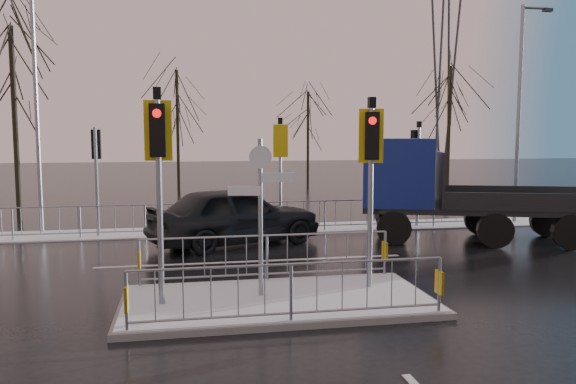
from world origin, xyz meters
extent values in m
plane|color=black|center=(0.00, 0.00, 0.00)|extent=(120.00, 120.00, 0.00)
cube|color=silver|center=(0.00, 8.60, 0.02)|extent=(30.00, 2.00, 0.04)
cube|color=silver|center=(0.00, 3.80, 0.00)|extent=(8.00, 0.15, 0.01)
cube|color=slate|center=(0.00, 0.00, 0.06)|extent=(6.00, 3.00, 0.12)
cube|color=silver|center=(0.00, 0.00, 0.14)|extent=(5.85, 2.85, 0.03)
cube|color=gold|center=(-2.70, -1.38, 0.67)|extent=(0.05, 0.28, 0.42)
cube|color=gold|center=(2.70, -1.38, 0.67)|extent=(0.05, 0.28, 0.42)
cube|color=gold|center=(-2.70, 1.38, 0.67)|extent=(0.05, 0.28, 0.42)
cube|color=gold|center=(2.70, 1.38, 0.67)|extent=(0.05, 0.28, 0.42)
cylinder|color=gray|center=(-2.20, 0.00, 2.02)|extent=(0.11, 0.11, 3.80)
cube|color=black|center=(-2.20, -0.18, 3.37)|extent=(0.28, 0.22, 0.95)
cylinder|color=red|center=(-2.20, -0.29, 3.67)|extent=(0.16, 0.04, 0.16)
cube|color=yellow|center=(-2.20, 0.07, 3.37)|extent=(0.50, 0.03, 1.10)
cube|color=black|center=(-2.20, 0.00, 4.04)|extent=(0.14, 0.14, 0.22)
cylinder|color=gray|center=(2.00, 0.40, 1.97)|extent=(0.11, 0.11, 3.70)
cube|color=black|center=(1.95, 0.23, 3.27)|extent=(0.33, 0.28, 0.95)
cylinder|color=red|center=(1.93, 0.12, 3.57)|extent=(0.16, 0.08, 0.16)
cube|color=yellow|center=(2.02, 0.47, 3.27)|extent=(0.49, 0.16, 1.10)
cube|color=black|center=(2.00, 0.40, 3.94)|extent=(0.14, 0.14, 0.22)
cylinder|color=gray|center=(-0.30, 0.20, 1.67)|extent=(0.09, 0.09, 3.10)
cube|color=silver|center=(0.05, 0.20, 2.47)|extent=(0.70, 0.14, 0.18)
cube|color=silver|center=(-0.62, 0.20, 2.22)|extent=(0.62, 0.15, 0.18)
cylinder|color=silver|center=(-0.30, 0.17, 2.87)|extent=(0.44, 0.03, 0.44)
cylinder|color=gray|center=(-4.50, 8.30, 1.79)|extent=(0.11, 0.11, 3.50)
cube|color=black|center=(-4.50, 8.48, 2.99)|extent=(0.28, 0.22, 0.95)
cylinder|color=red|center=(-4.50, 8.59, 3.29)|extent=(0.16, 0.04, 0.16)
cylinder|color=gray|center=(1.50, 8.30, 1.84)|extent=(0.11, 0.11, 3.60)
cube|color=black|center=(1.50, 8.48, 3.09)|extent=(0.28, 0.22, 0.95)
cylinder|color=red|center=(1.50, 8.59, 3.39)|extent=(0.16, 0.04, 0.16)
cube|color=yellow|center=(1.50, 8.23, 3.09)|extent=(0.50, 0.03, 1.10)
cube|color=black|center=(1.50, 8.30, 3.76)|extent=(0.14, 0.14, 0.22)
cylinder|color=gray|center=(6.50, 8.30, 1.79)|extent=(0.11, 0.11, 3.50)
cube|color=black|center=(6.45, 8.47, 2.99)|extent=(0.33, 0.28, 0.95)
cylinder|color=red|center=(6.43, 8.58, 3.29)|extent=(0.16, 0.08, 0.16)
cube|color=black|center=(6.50, 8.30, 3.66)|extent=(0.14, 0.14, 0.22)
imported|color=black|center=(-0.25, 6.17, 0.88)|extent=(5.60, 3.81, 1.77)
cylinder|color=black|center=(4.41, 5.19, 0.52)|extent=(1.08, 0.63, 1.04)
cylinder|color=black|center=(5.11, 7.26, 0.52)|extent=(1.08, 0.63, 1.04)
cylinder|color=black|center=(7.16, 4.26, 0.52)|extent=(1.08, 0.63, 1.04)
cylinder|color=black|center=(7.86, 6.32, 0.52)|extent=(1.08, 0.63, 1.04)
cylinder|color=black|center=(9.13, 3.59, 0.52)|extent=(1.08, 0.63, 1.04)
cylinder|color=black|center=(9.83, 5.65, 0.52)|extent=(1.08, 0.63, 1.04)
cube|color=black|center=(7.12, 5.42, 1.02)|extent=(7.26, 4.47, 0.17)
cube|color=navy|center=(4.86, 6.19, 2.14)|extent=(2.77, 3.03, 2.08)
cube|color=black|center=(5.81, 5.87, 2.55)|extent=(0.71, 1.98, 1.14)
cube|color=#2D3033|center=(4.27, 6.39, 0.99)|extent=(0.89, 2.30, 0.36)
cube|color=black|center=(8.20, 5.06, 1.16)|extent=(5.13, 3.83, 0.12)
cube|color=black|center=(6.09, 5.77, 1.99)|extent=(0.88, 2.39, 1.56)
cylinder|color=black|center=(-8.00, 12.50, 3.68)|extent=(0.20, 0.20, 7.36)
cylinder|color=black|center=(-2.00, 22.00, 3.45)|extent=(0.19, 0.19, 6.90)
cylinder|color=black|center=(6.00, 24.00, 2.99)|extent=(0.16, 0.16, 5.98)
cylinder|color=black|center=(14.00, 21.00, 3.68)|extent=(0.20, 0.20, 7.36)
cylinder|color=gray|center=(10.50, 8.50, 4.00)|extent=(0.14, 0.14, 8.00)
cylinder|color=gray|center=(11.00, 8.50, 7.90)|extent=(1.00, 0.10, 0.10)
cube|color=#2D3033|center=(11.50, 8.50, 7.85)|extent=(0.35, 0.18, 0.12)
cylinder|color=gray|center=(-6.50, 9.50, 4.10)|extent=(0.14, 0.14, 8.20)
cylinder|color=#2D3033|center=(18.60, 30.60, 10.00)|extent=(1.18, 1.18, 19.97)
cylinder|color=#2D3033|center=(17.40, 30.60, 10.00)|extent=(1.18, 1.18, 19.97)
cylinder|color=#2D3033|center=(18.60, 29.40, 10.00)|extent=(1.18, 1.18, 19.97)
cylinder|color=#2D3033|center=(17.40, 29.40, 10.00)|extent=(1.18, 1.18, 19.97)
camera|label=1|loc=(-1.77, -10.50, 3.29)|focal=35.00mm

